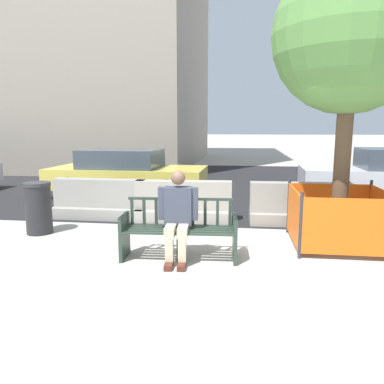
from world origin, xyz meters
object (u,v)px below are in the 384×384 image
at_px(jersey_barrier_left, 100,202).
at_px(trash_bin, 38,208).
at_px(street_tree, 351,36).
at_px(seated_person, 178,214).
at_px(construction_fence, 338,216).
at_px(jersey_barrier_right, 300,207).
at_px(car_taxi_near, 127,173).
at_px(jersey_barrier_centre, 183,205).
at_px(street_bench, 179,232).

xyz_separation_m(jersey_barrier_left, trash_bin, (-0.68, -1.31, 0.14)).
bearing_deg(street_tree, seated_person, -158.54).
distance_m(seated_person, construction_fence, 2.69).
height_order(seated_person, construction_fence, seated_person).
height_order(street_tree, trash_bin, street_tree).
bearing_deg(jersey_barrier_left, jersey_barrier_right, 0.01).
bearing_deg(seated_person, construction_fence, 21.46).
relative_size(jersey_barrier_left, jersey_barrier_right, 1.00).
relative_size(jersey_barrier_right, construction_fence, 1.37).
relative_size(jersey_barrier_right, car_taxi_near, 0.46).
bearing_deg(jersey_barrier_centre, car_taxi_near, 127.84).
bearing_deg(car_taxi_near, trash_bin, -97.05).
bearing_deg(trash_bin, street_bench, -19.82).
xyz_separation_m(jersey_barrier_left, car_taxi_near, (-0.20, 2.56, 0.33)).
relative_size(seated_person, jersey_barrier_centre, 0.65).
bearing_deg(car_taxi_near, street_tree, -39.52).
xyz_separation_m(street_bench, construction_fence, (2.48, 0.92, 0.11)).
bearing_deg(street_bench, jersey_barrier_left, 132.26).
bearing_deg(jersey_barrier_centre, jersey_barrier_left, 178.95).
bearing_deg(jersey_barrier_centre, street_tree, -26.06).
bearing_deg(construction_fence, jersey_barrier_centre, 153.94).
xyz_separation_m(jersey_barrier_left, street_tree, (4.58, -1.39, 2.94)).
distance_m(jersey_barrier_right, trash_bin, 5.04).
bearing_deg(street_bench, jersey_barrier_centre, 97.12).
relative_size(jersey_barrier_right, trash_bin, 2.13).
bearing_deg(seated_person, street_bench, 79.94).
bearing_deg(construction_fence, jersey_barrier_left, 163.16).
height_order(jersey_barrier_left, street_tree, street_tree).
bearing_deg(trash_bin, construction_fence, -0.84).
height_order(jersey_barrier_right, car_taxi_near, car_taxi_near).
height_order(construction_fence, car_taxi_near, car_taxi_near).
xyz_separation_m(street_tree, trash_bin, (-5.26, 0.08, -2.81)).
height_order(street_bench, street_tree, street_tree).
height_order(jersey_barrier_left, construction_fence, construction_fence).
bearing_deg(jersey_barrier_left, jersey_barrier_centre, -1.05).
height_order(seated_person, trash_bin, seated_person).
xyz_separation_m(jersey_barrier_left, jersey_barrier_right, (4.19, 0.00, 0.00)).
bearing_deg(jersey_barrier_centre, trash_bin, -152.84).
bearing_deg(seated_person, jersey_barrier_right, 48.49).
relative_size(jersey_barrier_left, trash_bin, 2.13).
distance_m(seated_person, jersey_barrier_right, 3.18).
height_order(seated_person, car_taxi_near, car_taxi_near).
bearing_deg(street_tree, jersey_barrier_right, 106.00).
bearing_deg(seated_person, street_tree, 21.46).
distance_m(jersey_barrier_right, street_tree, 3.28).
xyz_separation_m(jersey_barrier_centre, trash_bin, (-2.49, -1.28, 0.14)).
distance_m(jersey_barrier_left, construction_fence, 4.79).
relative_size(street_tree, construction_fence, 3.06).
distance_m(street_bench, street_tree, 3.92).
relative_size(jersey_barrier_centre, jersey_barrier_right, 1.01).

